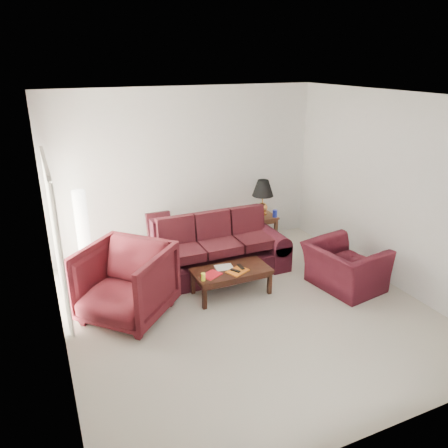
# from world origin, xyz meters

# --- Properties ---
(floor) EXTENTS (5.00, 5.00, 0.00)m
(floor) POSITION_xyz_m (0.00, 0.00, 0.00)
(floor) COLOR beige
(floor) RESTS_ON ground
(blinds) EXTENTS (0.10, 2.00, 2.16)m
(blinds) POSITION_xyz_m (-2.42, 1.30, 1.08)
(blinds) COLOR silver
(blinds) RESTS_ON ground
(sofa) EXTENTS (2.42, 1.17, 0.96)m
(sofa) POSITION_xyz_m (0.07, 1.27, 0.48)
(sofa) COLOR black
(sofa) RESTS_ON ground
(throw_pillow) EXTENTS (0.42, 0.20, 0.43)m
(throw_pillow) POSITION_xyz_m (-0.71, 2.05, 0.74)
(throw_pillow) COLOR black
(throw_pillow) RESTS_ON sofa
(end_table) EXTENTS (0.53, 0.53, 0.56)m
(end_table) POSITION_xyz_m (1.38, 2.15, 0.28)
(end_table) COLOR #492019
(end_table) RESTS_ON ground
(table_lamp) EXTENTS (0.44, 0.44, 0.69)m
(table_lamp) POSITION_xyz_m (1.42, 2.21, 0.91)
(table_lamp) COLOR gold
(table_lamp) RESTS_ON end_table
(clock) EXTENTS (0.16, 0.09, 0.15)m
(clock) POSITION_xyz_m (1.25, 1.97, 0.64)
(clock) COLOR silver
(clock) RESTS_ON end_table
(blue_canister) EXTENTS (0.11, 0.11, 0.14)m
(blue_canister) POSITION_xyz_m (1.57, 1.96, 0.63)
(blue_canister) COLOR #17259B
(blue_canister) RESTS_ON end_table
(picture_frame) EXTENTS (0.17, 0.20, 0.06)m
(picture_frame) POSITION_xyz_m (1.18, 2.32, 0.65)
(picture_frame) COLOR white
(picture_frame) RESTS_ON end_table
(floor_lamp) EXTENTS (0.27, 0.27, 1.50)m
(floor_lamp) POSITION_xyz_m (-1.97, 2.11, 0.75)
(floor_lamp) COLOR white
(floor_lamp) RESTS_ON ground
(armchair_left) EXTENTS (1.62, 1.62, 1.05)m
(armchair_left) POSITION_xyz_m (-1.63, 0.57, 0.53)
(armchair_left) COLOR #430F15
(armchair_left) RESTS_ON ground
(armchair_right) EXTENTS (1.12, 1.24, 0.72)m
(armchair_right) POSITION_xyz_m (1.71, 0.00, 0.36)
(armchair_right) COLOR #3A0D16
(armchair_right) RESTS_ON ground
(coffee_table) EXTENTS (1.28, 0.82, 0.41)m
(coffee_table) POSITION_xyz_m (-0.01, 0.54, 0.21)
(coffee_table) COLOR black
(coffee_table) RESTS_ON ground
(magazine_red) EXTENTS (0.34, 0.31, 0.02)m
(magazine_red) POSITION_xyz_m (-0.37, 0.49, 0.42)
(magazine_red) COLOR red
(magazine_red) RESTS_ON coffee_table
(magazine_white) EXTENTS (0.29, 0.23, 0.02)m
(magazine_white) POSITION_xyz_m (-0.09, 0.64, 0.42)
(magazine_white) COLOR white
(magazine_white) RESTS_ON coffee_table
(magazine_orange) EXTENTS (0.38, 0.34, 0.02)m
(magazine_orange) POSITION_xyz_m (0.04, 0.44, 0.42)
(magazine_orange) COLOR orange
(magazine_orange) RESTS_ON coffee_table
(remote_a) EXTENTS (0.12, 0.16, 0.02)m
(remote_a) POSITION_xyz_m (0.00, 0.44, 0.44)
(remote_a) COLOR black
(remote_a) RESTS_ON coffee_table
(remote_b) EXTENTS (0.05, 0.18, 0.02)m
(remote_b) POSITION_xyz_m (0.14, 0.52, 0.44)
(remote_b) COLOR black
(remote_b) RESTS_ON coffee_table
(yellow_glass) EXTENTS (0.07, 0.07, 0.11)m
(yellow_glass) POSITION_xyz_m (-0.53, 0.39, 0.47)
(yellow_glass) COLOR #FDFC38
(yellow_glass) RESTS_ON coffee_table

